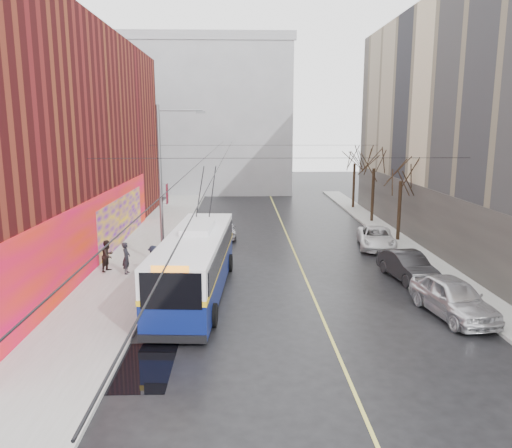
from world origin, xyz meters
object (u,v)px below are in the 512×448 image
at_px(following_car, 224,228).
at_px(pedestrian_c, 154,260).
at_px(tree_far, 355,155).
at_px(trolleybus, 196,262).
at_px(pedestrian_a, 126,258).
at_px(tree_mid, 374,159).
at_px(pedestrian_b, 108,256).
at_px(parked_car_b, 408,266).
at_px(tree_near, 401,170).
at_px(parked_car_a, 453,297).
at_px(streetlight_pole, 163,182).
at_px(parked_car_c, 376,238).

distance_m(following_car, pedestrian_c, 10.25).
relative_size(tree_far, following_car, 1.67).
bearing_deg(trolleybus, pedestrian_a, 146.07).
distance_m(tree_mid, pedestrian_b, 23.35).
height_order(tree_mid, parked_car_b, tree_mid).
bearing_deg(tree_near, parked_car_a, -98.25).
height_order(following_car, pedestrian_c, pedestrian_c).
relative_size(tree_mid, trolleybus, 0.56).
distance_m(tree_mid, parked_car_a, 21.36).
relative_size(tree_mid, tree_far, 1.02).
relative_size(pedestrian_a, pedestrian_c, 1.09).
height_order(tree_near, tree_far, tree_far).
bearing_deg(parked_car_b, pedestrian_b, 165.39).
bearing_deg(tree_far, trolleybus, -117.80).
relative_size(streetlight_pole, parked_car_a, 1.88).
relative_size(following_car, pedestrian_a, 2.31).
distance_m(parked_car_b, pedestrian_a, 14.79).
bearing_deg(parked_car_a, following_car, 114.34).
bearing_deg(trolleybus, pedestrian_b, 148.54).
distance_m(tree_far, pedestrian_b, 28.13).
height_order(tree_near, parked_car_c, tree_near).
bearing_deg(pedestrian_a, pedestrian_c, -95.99).
xyz_separation_m(following_car, pedestrian_c, (-3.42, -9.66, 0.26)).
distance_m(tree_far, parked_car_c, 16.52).
bearing_deg(pedestrian_a, tree_far, -36.17).
xyz_separation_m(streetlight_pole, tree_mid, (15.14, 13.00, 0.41)).
bearing_deg(parked_car_b, trolleybus, -178.54).
bearing_deg(tree_near, parked_car_b, -104.32).
relative_size(following_car, pedestrian_c, 2.52).
bearing_deg(pedestrian_a, parked_car_c, -66.62).
bearing_deg(pedestrian_b, tree_mid, -31.76).
height_order(pedestrian_a, pedestrian_b, pedestrian_b).
bearing_deg(streetlight_pole, pedestrian_b, -158.65).
xyz_separation_m(tree_mid, parked_car_c, (-2.00, -8.77, -4.58)).
bearing_deg(streetlight_pole, parked_car_c, 17.83).
bearing_deg(tree_near, pedestrian_b, -158.42).
xyz_separation_m(parked_car_c, following_car, (-10.08, 3.56, 0.00)).
distance_m(parked_car_c, pedestrian_b, 16.96).
relative_size(parked_car_b, parked_car_c, 0.91).
relative_size(tree_mid, pedestrian_b, 3.91).
bearing_deg(parked_car_c, pedestrian_a, -149.43).
relative_size(trolleybus, pedestrian_b, 7.04).
height_order(trolleybus, parked_car_a, trolleybus).
height_order(tree_mid, pedestrian_c, tree_mid).
bearing_deg(tree_near, tree_far, 90.00).
bearing_deg(following_car, trolleybus, -97.76).
bearing_deg(parked_car_a, pedestrian_a, 149.18).
distance_m(tree_far, following_car, 17.75).
height_order(tree_near, trolleybus, tree_near).
distance_m(parked_car_b, following_car, 14.39).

